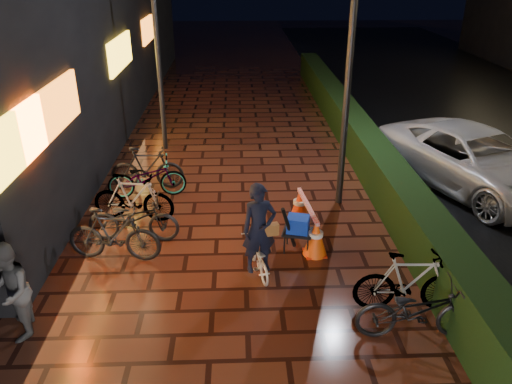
{
  "coord_description": "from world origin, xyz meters",
  "views": [
    {
      "loc": [
        -0.1,
        -5.86,
        5.13
      ],
      "look_at": [
        0.23,
        2.64,
        1.1
      ],
      "focal_mm": 35.0,
      "sensor_mm": 36.0,
      "label": 1
    }
  ],
  "objects_px": {
    "bystander_person": "(10,292)",
    "cyclist": "(259,242)",
    "traffic_barrier": "(307,220)",
    "cart_assembly": "(297,226)",
    "van": "(475,160)"
  },
  "relations": [
    {
      "from": "van",
      "to": "cyclist",
      "type": "xyz_separation_m",
      "value": [
        -5.32,
        -3.43,
        -0.08
      ]
    },
    {
      "from": "bystander_person",
      "to": "cart_assembly",
      "type": "bearing_deg",
      "value": 99.41
    },
    {
      "from": "bystander_person",
      "to": "van",
      "type": "xyz_separation_m",
      "value": [
        8.96,
        4.89,
        -0.04
      ]
    },
    {
      "from": "bystander_person",
      "to": "cyclist",
      "type": "distance_m",
      "value": 3.92
    },
    {
      "from": "cyclist",
      "to": "traffic_barrier",
      "type": "bearing_deg",
      "value": 50.98
    },
    {
      "from": "van",
      "to": "cart_assembly",
      "type": "distance_m",
      "value": 5.3
    },
    {
      "from": "bystander_person",
      "to": "cart_assembly",
      "type": "relative_size",
      "value": 1.49
    },
    {
      "from": "bystander_person",
      "to": "van",
      "type": "height_order",
      "value": "bystander_person"
    },
    {
      "from": "cyclist",
      "to": "cart_assembly",
      "type": "xyz_separation_m",
      "value": [
        0.76,
        0.74,
        -0.12
      ]
    },
    {
      "from": "bystander_person",
      "to": "van",
      "type": "bearing_deg",
      "value": 101.54
    },
    {
      "from": "van",
      "to": "cyclist",
      "type": "relative_size",
      "value": 2.97
    },
    {
      "from": "bystander_person",
      "to": "van",
      "type": "distance_m",
      "value": 10.2
    },
    {
      "from": "bystander_person",
      "to": "cyclist",
      "type": "height_order",
      "value": "cyclist"
    },
    {
      "from": "traffic_barrier",
      "to": "bystander_person",
      "type": "bearing_deg",
      "value": -149.71
    },
    {
      "from": "van",
      "to": "cart_assembly",
      "type": "bearing_deg",
      "value": -172.41
    }
  ]
}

